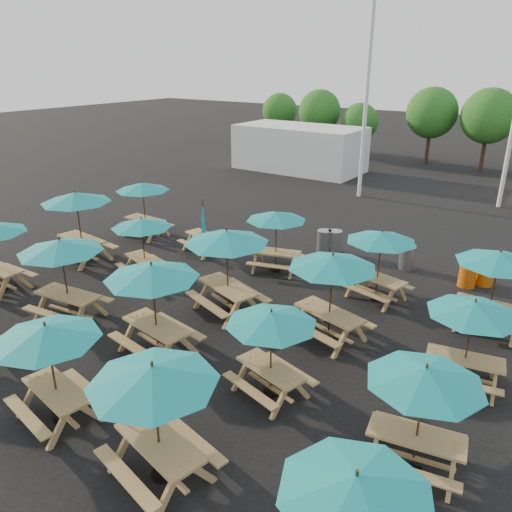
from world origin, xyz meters
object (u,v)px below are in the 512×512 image
Objects in this scene: picnic_unit_15 at (381,240)px; picnic_unit_19 at (499,262)px; picnic_unit_6 at (142,226)px; picnic_unit_2 at (76,201)px; picnic_unit_8 at (47,338)px; picnic_unit_12 at (153,381)px; waste_bin_1 at (324,241)px; waste_bin_4 at (485,272)px; picnic_unit_14 at (332,266)px; picnic_unit_18 at (474,313)px; picnic_unit_11 at (276,219)px; picnic_unit_10 at (227,241)px; waste_bin_0 at (335,242)px; picnic_unit_5 at (61,250)px; picnic_unit_9 at (152,276)px; picnic_unit_13 at (271,323)px; picnic_unit_16 at (355,491)px; picnic_unit_7 at (204,231)px; picnic_unit_3 at (143,189)px; waste_bin_3 at (468,274)px; waste_bin_2 at (407,257)px; picnic_unit_17 at (425,381)px.

picnic_unit_19 is (3.16, -0.08, 0.08)m from picnic_unit_15.
picnic_unit_2 is at bearing -161.11° from picnic_unit_6.
picnic_unit_8 is 0.91× the size of picnic_unit_12.
waste_bin_1 is 1.00× the size of waste_bin_4.
picnic_unit_18 is (3.35, -0.07, -0.24)m from picnic_unit_14.
picnic_unit_18 is at bearing -40.40° from picnic_unit_11.
picnic_unit_10 is 6.09m from waste_bin_1.
picnic_unit_10 is 3.46× the size of waste_bin_0.
picnic_unit_5 is 3.26m from picnic_unit_9.
picnic_unit_2 reaches higher than picnic_unit_19.
picnic_unit_14 is (-0.03, 2.81, 0.28)m from picnic_unit_13.
picnic_unit_5 is 9.76m from waste_bin_0.
waste_bin_1 is at bearing 115.51° from picnic_unit_12.
waste_bin_4 is (-0.65, 11.70, -1.42)m from picnic_unit_16.
picnic_unit_18 reaches higher than picnic_unit_6.
picnic_unit_15 is at bearing -129.93° from waste_bin_4.
picnic_unit_7 reaches higher than waste_bin_0.
picnic_unit_3 reaches higher than picnic_unit_15.
picnic_unit_12 is at bearing -81.25° from picnic_unit_13.
picnic_unit_13 is (3.06, -2.49, -0.39)m from picnic_unit_10.
picnic_unit_3 is 2.64× the size of waste_bin_1.
picnic_unit_13 reaches higher than waste_bin_4.
picnic_unit_15 is at bearing -129.13° from waste_bin_3.
picnic_unit_7 reaches higher than waste_bin_2.
waste_bin_4 is at bearing 88.02° from picnic_unit_13.
picnic_unit_6 is at bearing 149.96° from picnic_unit_12.
waste_bin_4 is at bearing 88.10° from picnic_unit_12.
picnic_unit_9 is 0.99× the size of picnic_unit_12.
picnic_unit_10 is at bearing -27.30° from picnic_unit_7.
picnic_unit_17 is (3.52, 2.71, -0.16)m from picnic_unit_12.
picnic_unit_7 is (3.06, 3.10, -1.36)m from picnic_unit_2.
picnic_unit_2 is 0.96× the size of picnic_unit_14.
picnic_unit_8 is 0.79× the size of picnic_unit_10.
picnic_unit_13 is at bearing 54.12° from picnic_unit_8.
picnic_unit_3 is 0.83× the size of picnic_unit_14.
picnic_unit_7 is at bearing 153.94° from picnic_unit_13.
picnic_unit_14 reaches higher than waste_bin_1.
picnic_unit_5 is 1.17× the size of picnic_unit_16.
picnic_unit_8 reaches higher than waste_bin_1.
picnic_unit_5 is at bearing -122.04° from picnic_unit_10.
picnic_unit_18 is at bearing 14.72° from picnic_unit_6.
waste_bin_1 is (0.16, 8.52, -1.64)m from picnic_unit_9.
waste_bin_3 is (5.17, -0.13, 0.00)m from waste_bin_1.
picnic_unit_5 is 0.92× the size of picnic_unit_14.
picnic_unit_10 is 3.35m from picnic_unit_11.
picnic_unit_3 is 2.64× the size of waste_bin_0.
picnic_unit_9 reaches higher than waste_bin_3.
picnic_unit_6 is at bearing 8.95° from picnic_unit_2.
picnic_unit_10 is at bearing -93.59° from waste_bin_0.
picnic_unit_3 is 0.97× the size of picnic_unit_17.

